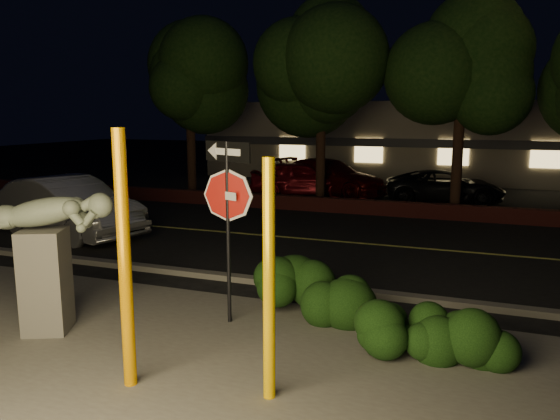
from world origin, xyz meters
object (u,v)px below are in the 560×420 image
(parked_car_dark, at_px, (445,186))
(yellow_pole_right, at_px, (269,282))
(silver_sedan, at_px, (68,207))
(parked_car_red, at_px, (301,178))
(parked_car_darkred, at_px, (328,177))
(signpost, at_px, (228,196))
(sculpture, at_px, (46,248))
(yellow_pole_left, at_px, (125,262))

(parked_car_dark, bearing_deg, yellow_pole_right, 166.45)
(yellow_pole_right, bearing_deg, silver_sedan, 143.48)
(silver_sedan, xyz_separation_m, parked_car_dark, (9.51, 9.83, -0.21))
(yellow_pole_right, distance_m, parked_car_red, 16.61)
(yellow_pole_right, relative_size, parked_car_darkred, 0.57)
(yellow_pole_right, distance_m, parked_car_darkred, 17.04)
(parked_car_dark, bearing_deg, signpost, 160.00)
(sculpture, bearing_deg, signpost, 3.64)
(yellow_pole_right, xyz_separation_m, signpost, (-1.50, 2.02, 0.65))
(silver_sedan, bearing_deg, parked_car_dark, -28.51)
(parked_car_red, xyz_separation_m, parked_car_dark, (5.77, 0.32, -0.11))
(parked_car_darkred, bearing_deg, silver_sedan, 171.45)
(yellow_pole_right, distance_m, parked_car_dark, 16.24)
(silver_sedan, height_order, parked_car_dark, silver_sedan)
(yellow_pole_left, bearing_deg, sculpture, 155.26)
(yellow_pole_right, relative_size, sculpture, 1.32)
(parked_car_dark, bearing_deg, sculpture, 152.19)
(yellow_pole_right, relative_size, signpost, 0.98)
(parked_car_darkred, bearing_deg, parked_car_dark, -78.28)
(parked_car_darkred, bearing_deg, yellow_pole_right, -150.57)
(signpost, distance_m, silver_sedan, 8.42)
(signpost, distance_m, sculpture, 2.90)
(parked_car_darkred, relative_size, parked_car_dark, 1.16)
(parked_car_darkred, height_order, parked_car_dark, parked_car_darkred)
(sculpture, bearing_deg, silver_sedan, 104.65)
(parked_car_red, bearing_deg, signpost, 175.19)
(yellow_pole_right, xyz_separation_m, parked_car_dark, (0.91, 16.19, -0.84))
(silver_sedan, relative_size, parked_car_darkred, 0.97)
(yellow_pole_left, relative_size, parked_car_darkred, 0.63)
(yellow_pole_left, distance_m, parked_car_dark, 16.76)
(parked_car_red, bearing_deg, sculpture, 164.93)
(yellow_pole_left, height_order, parked_car_red, yellow_pole_left)
(yellow_pole_left, relative_size, parked_car_red, 0.76)
(signpost, distance_m, parked_car_darkred, 14.81)
(yellow_pole_left, height_order, parked_car_dark, yellow_pole_left)
(parked_car_red, distance_m, parked_car_dark, 5.78)
(yellow_pole_left, height_order, signpost, yellow_pole_left)
(signpost, bearing_deg, parked_car_darkred, 121.27)
(yellow_pole_right, bearing_deg, parked_car_red, 107.01)
(parked_car_red, distance_m, parked_car_darkred, 1.22)
(yellow_pole_left, height_order, silver_sedan, yellow_pole_left)
(silver_sedan, height_order, parked_car_red, silver_sedan)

